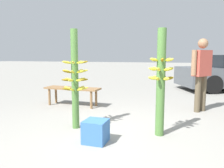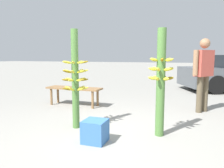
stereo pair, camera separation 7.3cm
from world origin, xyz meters
The scene contains 6 objects.
ground_plane centered at (0.00, 0.00, 0.00)m, with size 80.00×80.00×0.00m, color gray.
banana_stalk_left centered at (-0.73, 0.15, 0.88)m, with size 0.47×0.47×1.72m.
banana_stalk_center centered at (0.71, 0.25, 0.88)m, with size 0.40×0.40×1.69m.
vendor_person centered at (1.43, 2.09, 0.98)m, with size 0.51×0.59×1.65m.
market_bench centered at (-1.64, 1.71, 0.40)m, with size 1.45×0.44×0.47m.
produce_crate centered at (-0.15, -0.34, 0.17)m, with size 0.33×0.33×0.33m.
Camera 2 is at (1.12, -3.19, 1.27)m, focal length 35.00 mm.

